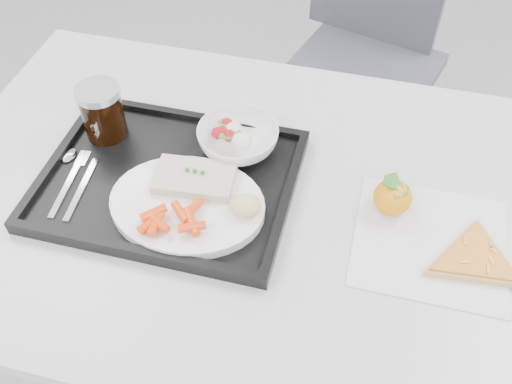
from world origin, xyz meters
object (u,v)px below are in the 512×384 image
(tray, at_px, (169,181))
(tangerine, at_px, (393,197))
(salad_bowl, at_px, (238,139))
(cola_glass, at_px, (102,111))
(dinner_plate, at_px, (187,205))
(table, at_px, (256,219))
(chair, at_px, (367,35))
(pizza_slice, at_px, (474,259))

(tray, distance_m, tangerine, 0.40)
(salad_bowl, height_order, cola_glass, cola_glass)
(cola_glass, xyz_separation_m, tangerine, (0.55, -0.05, -0.04))
(dinner_plate, bearing_deg, table, 33.60)
(dinner_plate, relative_size, cola_glass, 2.50)
(dinner_plate, relative_size, tangerine, 3.63)
(chair, bearing_deg, tray, -107.17)
(tangerine, bearing_deg, cola_glass, 175.01)
(cola_glass, relative_size, pizza_slice, 0.42)
(dinner_plate, distance_m, cola_glass, 0.26)
(tray, distance_m, dinner_plate, 0.08)
(tangerine, bearing_deg, chair, 97.39)
(tray, bearing_deg, tangerine, 5.38)
(table, bearing_deg, tangerine, 6.20)
(salad_bowl, bearing_deg, tangerine, -13.54)
(table, bearing_deg, cola_glass, 166.89)
(tray, height_order, tangerine, tangerine)
(tray, bearing_deg, cola_glass, 151.48)
(salad_bowl, bearing_deg, dinner_plate, -105.17)
(chair, bearing_deg, salad_bowl, -102.69)
(tray, relative_size, salad_bowl, 2.96)
(chair, xyz_separation_m, dinner_plate, (-0.23, -0.97, 0.24))
(salad_bowl, relative_size, cola_glass, 1.41)
(tray, xyz_separation_m, tangerine, (0.39, 0.04, 0.03))
(dinner_plate, xyz_separation_m, salad_bowl, (0.04, 0.17, 0.01))
(tangerine, distance_m, pizza_slice, 0.16)
(tray, bearing_deg, dinner_plate, -45.69)
(tray, relative_size, dinner_plate, 1.67)
(table, height_order, tangerine, tangerine)
(salad_bowl, relative_size, tangerine, 2.04)
(cola_glass, bearing_deg, dinner_plate, -33.80)
(salad_bowl, height_order, pizza_slice, salad_bowl)
(pizza_slice, bearing_deg, tangerine, 151.24)
(pizza_slice, bearing_deg, tray, 175.65)
(table, xyz_separation_m, tray, (-0.16, -0.01, 0.08))
(tray, distance_m, salad_bowl, 0.15)
(pizza_slice, bearing_deg, table, 172.08)
(tangerine, relative_size, pizza_slice, 0.29)
(dinner_plate, distance_m, tangerine, 0.35)
(chair, relative_size, cola_glass, 8.61)
(table, xyz_separation_m, pizza_slice, (0.38, -0.05, 0.08))
(dinner_plate, distance_m, salad_bowl, 0.17)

